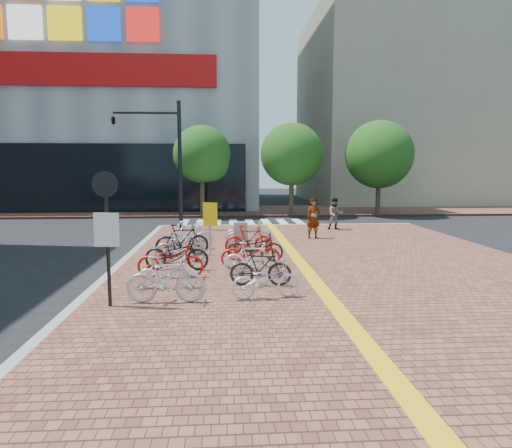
{
  "coord_description": "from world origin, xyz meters",
  "views": [
    {
      "loc": [
        -0.51,
        -13.14,
        3.3
      ],
      "look_at": [
        0.6,
        3.01,
        1.3
      ],
      "focal_mm": 32.0,
      "sensor_mm": 36.0,
      "label": 1
    }
  ],
  "objects": [
    {
      "name": "bike_7",
      "position": [
        -1.98,
        5.45,
        0.64
      ],
      "size": [
        1.7,
        0.77,
        0.99
      ],
      "primitive_type": "imported",
      "rotation": [
        0.0,
        0.0,
        1.38
      ],
      "color": "white",
      "rests_on": "sidewalk"
    },
    {
      "name": "kerb_north",
      "position": [
        3.0,
        12.0,
        0.08
      ],
      "size": [
        14.0,
        0.25,
        0.15
      ],
      "primitive_type": "cube",
      "color": "gray",
      "rests_on": "ground"
    },
    {
      "name": "notice_sign",
      "position": [
        -3.15,
        -2.83,
        2.09
      ],
      "size": [
        0.57,
        0.14,
        3.07
      ],
      "color": "black",
      "rests_on": "sidewalk"
    },
    {
      "name": "ground",
      "position": [
        0.0,
        0.0,
        0.0
      ],
      "size": [
        120.0,
        120.0,
        0.0
      ],
      "primitive_type": "plane",
      "color": "black",
      "rests_on": "ground"
    },
    {
      "name": "street_trees",
      "position": [
        5.04,
        17.45,
        4.1
      ],
      "size": [
        16.2,
        4.6,
        6.35
      ],
      "color": "#38281E",
      "rests_on": "far_sidewalk"
    },
    {
      "name": "bike_12",
      "position": [
        0.5,
        2.03,
        0.65
      ],
      "size": [
        1.99,
        0.95,
        1.0
      ],
      "primitive_type": "imported",
      "rotation": [
        0.0,
        0.0,
        1.41
      ],
      "color": "black",
      "rests_on": "sidewalk"
    },
    {
      "name": "pedestrian_a",
      "position": [
        3.45,
        6.92,
        1.05
      ],
      "size": [
        0.74,
        0.58,
        1.8
      ],
      "primitive_type": "imported",
      "rotation": [
        0.0,
        0.0,
        0.25
      ],
      "color": "gray",
      "rests_on": "sidewalk"
    },
    {
      "name": "bike_11",
      "position": [
        0.3,
        0.98,
        0.64
      ],
      "size": [
        1.91,
        0.74,
        0.99
      ],
      "primitive_type": "imported",
      "rotation": [
        0.0,
        0.0,
        1.62
      ],
      "color": "red",
      "rests_on": "sidewalk"
    },
    {
      "name": "bike_4",
      "position": [
        -2.0,
        2.0,
        0.67
      ],
      "size": [
        1.74,
        0.58,
        1.03
      ],
      "primitive_type": "imported",
      "rotation": [
        0.0,
        0.0,
        1.62
      ],
      "color": "#A7A7AB",
      "rests_on": "sidewalk"
    },
    {
      "name": "bike_15",
      "position": [
        0.4,
        5.41,
        0.64
      ],
      "size": [
        1.9,
        0.74,
        0.98
      ],
      "primitive_type": "imported",
      "rotation": [
        0.0,
        0.0,
        1.52
      ],
      "color": "silver",
      "rests_on": "sidewalk"
    },
    {
      "name": "bike_10",
      "position": [
        0.26,
        -0.02,
        0.65
      ],
      "size": [
        1.71,
        0.71,
        0.99
      ],
      "primitive_type": "imported",
      "rotation": [
        0.0,
        0.0,
        1.42
      ],
      "color": "white",
      "rests_on": "sidewalk"
    },
    {
      "name": "bike_1",
      "position": [
        -2.01,
        -1.31,
        0.57
      ],
      "size": [
        1.61,
        0.58,
        0.84
      ],
      "primitive_type": "imported",
      "rotation": [
        0.0,
        0.0,
        1.58
      ],
      "color": "white",
      "rests_on": "sidewalk"
    },
    {
      "name": "department_store",
      "position": [
        -15.99,
        31.95,
        13.98
      ],
      "size": [
        36.0,
        24.27,
        28.0
      ],
      "color": "gray",
      "rests_on": "ground"
    },
    {
      "name": "pedestrian_b",
      "position": [
        5.13,
        9.71,
        0.96
      ],
      "size": [
        0.83,
        0.67,
        1.62
      ],
      "primitive_type": "imported",
      "rotation": [
        0.0,
        0.0,
        -0.07
      ],
      "color": "#4F5565",
      "rests_on": "sidewalk"
    },
    {
      "name": "bike_13",
      "position": [
        0.36,
        3.26,
        0.68
      ],
      "size": [
        1.81,
        0.67,
        1.06
      ],
      "primitive_type": "imported",
      "rotation": [
        0.0,
        0.0,
        1.67
      ],
      "color": "#AA1A0C",
      "rests_on": "sidewalk"
    },
    {
      "name": "bike_9",
      "position": [
        0.44,
        -1.23,
        0.65
      ],
      "size": [
        1.7,
        0.64,
        1.0
      ],
      "primitive_type": "imported",
      "rotation": [
        0.0,
        0.0,
        1.47
      ],
      "color": "black",
      "rests_on": "sidewalk"
    },
    {
      "name": "bike_2",
      "position": [
        -2.08,
        -0.12,
        0.65
      ],
      "size": [
        1.93,
        0.75,
        1.0
      ],
      "primitive_type": "imported",
      "rotation": [
        0.0,
        0.0,
        1.52
      ],
      "color": "red",
      "rests_on": "sidewalk"
    },
    {
      "name": "bike_14",
      "position": [
        0.44,
        4.23,
        0.7
      ],
      "size": [
        1.85,
        0.56,
        1.1
      ],
      "primitive_type": "imported",
      "rotation": [
        0.0,
        0.0,
        1.59
      ],
      "color": "#B9B9BE",
      "rests_on": "sidewalk"
    },
    {
      "name": "tactile_strip",
      "position": [
        2.0,
        -5.0,
        0.16
      ],
      "size": [
        0.4,
        34.0,
        0.01
      ],
      "primitive_type": "cube",
      "color": "yellow",
      "rests_on": "sidewalk"
    },
    {
      "name": "building_beige",
      "position": [
        18.0,
        32.0,
        9.0
      ],
      "size": [
        20.0,
        18.0,
        18.0
      ],
      "primitive_type": "cube",
      "color": "gray",
      "rests_on": "ground"
    },
    {
      "name": "kerb_west",
      "position": [
        -4.0,
        -5.0,
        0.08
      ],
      "size": [
        0.25,
        34.0,
        0.15
      ],
      "primitive_type": "cube",
      "color": "gray",
      "rests_on": "ground"
    },
    {
      "name": "utility_box",
      "position": [
        0.08,
        3.87,
        0.71
      ],
      "size": [
        0.52,
        0.38,
        1.12
      ],
      "primitive_type": "cube",
      "rotation": [
        0.0,
        0.0,
        0.02
      ],
      "color": "#AAABAF",
      "rests_on": "sidewalk"
    },
    {
      "name": "bike_8",
      "position": [
        0.48,
        -2.41,
        0.6
      ],
      "size": [
        1.79,
        0.87,
        0.9
      ],
      "primitive_type": "imported",
      "rotation": [
        0.0,
        0.0,
        1.73
      ],
      "color": "silver",
      "rests_on": "sidewalk"
    },
    {
      "name": "far_sidewalk",
      "position": [
        0.0,
        21.0,
        0.07
      ],
      "size": [
        70.0,
        8.0,
        0.15
      ],
      "primitive_type": "cube",
      "color": "brown",
      "rests_on": "ground"
    },
    {
      "name": "yellow_sign",
      "position": [
        -1.05,
        3.08,
        1.48
      ],
      "size": [
        0.51,
        0.2,
        1.92
      ],
      "color": "#B7B7BC",
      "rests_on": "sidewalk"
    },
    {
      "name": "bike_3",
      "position": [
        -2.01,
        0.88,
        0.68
      ],
      "size": [
        2.08,
        0.99,
        1.05
      ],
      "primitive_type": "imported",
      "rotation": [
        0.0,
        0.0,
        1.42
      ],
      "color": "black",
      "rests_on": "sidewalk"
    },
    {
      "name": "traffic_light_pole",
      "position": [
        -4.24,
        10.28,
        4.61
      ],
      "size": [
        3.47,
        1.34,
        6.46
      ],
      "color": "black",
      "rests_on": "sidewalk"
    },
    {
      "name": "bike_0",
      "position": [
        -1.89,
        -2.61,
        0.71
      ],
      "size": [
        1.87,
        0.57,
        1.12
      ],
      "primitive_type": "imported",
      "rotation": [
        0.0,
        0.0,
        1.55
      ],
      "color": "#BABABF",
      "rests_on": "sidewalk"
    },
    {
      "name": "sidewalk",
      "position": [
        3.0,
        -5.0,
        0.07
      ],
      "size": [
        14.0,
        34.0,
        0.15
      ],
      "primitive_type": "cube",
      "color": "brown",
      "rests_on": "ground"
    },
    {
      "name": "crosswalk",
      "position": [
        0.5,
        14.0,
        0.01
      ],
      "size": [
        7.5,
        4.0,
        0.01
      ],
      "color": "silver",
      "rests_on": "ground"
    },
    {
      "name": "bike_6",
      "position": [
        -1.87,
        4.46,
        0.7
      ],
      "size": [
        1.89,
        0.78,
        1.1
      ],
      "primitive_type": "imported",
      "rotation": [
        0.0,
        0.0,
        1.72
      ],
      "color": "white",
      "rests_on": "sidewalk"
    },
    {
      "name": "bike_5",
      "position": [
        -2.05,
        3.18,
        0.72
      ],
      "size": [
        1.98,
        0.91,
        1.15
      ],
      "primitive_type": "imported",
      "rotation": [
        0.0,
        0.0,
        1.77
      ],
      "color": "black",
      "rests_on": "sidewalk"
    }
  ]
}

